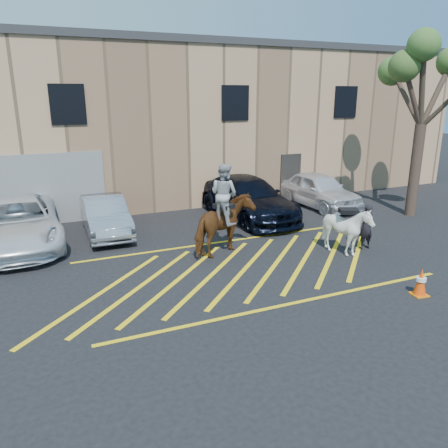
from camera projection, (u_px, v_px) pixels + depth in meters
name	position (u px, v px, depth m)	size (l,w,h in m)	color
ground	(241.00, 265.00, 13.23)	(90.00, 90.00, 0.00)	black
car_white_pickup	(17.00, 223.00, 14.70)	(2.70, 5.85, 1.62)	white
car_silver_sedan	(105.00, 215.00, 16.04)	(1.46, 4.19, 1.38)	#9497A1
car_blue_suv	(248.00, 198.00, 18.12)	(2.33, 5.73, 1.66)	black
car_white_suv	(319.00, 190.00, 19.94)	(1.83, 4.54, 1.55)	white
handler	(366.00, 227.00, 14.42)	(0.56, 0.37, 1.53)	black
warehouse	(142.00, 121.00, 22.72)	(32.42, 10.20, 7.30)	tan
hatching_zone	(245.00, 268.00, 12.96)	(12.60, 5.12, 0.01)	yellow
mounted_bay	(224.00, 219.00, 13.84)	(2.44, 1.94, 2.93)	brown
saddled_white	(347.00, 230.00, 13.88)	(1.82, 1.90, 1.63)	silver
traffic_cone	(421.00, 282.00, 11.15)	(0.42, 0.42, 0.73)	orange
tree	(427.00, 75.00, 17.10)	(3.99, 4.37, 7.31)	#4D372E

